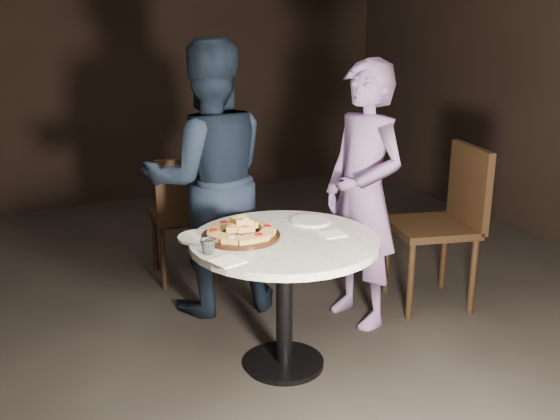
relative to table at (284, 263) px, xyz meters
name	(u,v)px	position (x,y,z in m)	size (l,w,h in m)	color
floor	(253,364)	(-0.14, 0.08, -0.58)	(7.00, 7.00, 0.00)	black
table	(284,263)	(0.00, 0.00, 0.00)	(1.07, 1.07, 0.71)	black
serving_board	(241,236)	(-0.19, 0.10, 0.14)	(0.39, 0.39, 0.02)	black
focaccia_pile	(241,229)	(-0.19, 0.10, 0.18)	(0.35, 0.34, 0.09)	tan
plate_left	(200,237)	(-0.38, 0.18, 0.14)	(0.22, 0.22, 0.01)	white
plate_right	(311,221)	(0.24, 0.17, 0.14)	(0.21, 0.21, 0.01)	white
water_glass	(208,247)	(-0.41, -0.04, 0.17)	(0.07, 0.07, 0.07)	silver
napkin_near	(227,261)	(-0.38, -0.18, 0.13)	(0.13, 0.13, 0.01)	white
napkin_far	(332,234)	(0.24, -0.06, 0.13)	(0.12, 0.12, 0.01)	white
chair_far	(185,210)	(-0.09, 1.30, -0.06)	(0.47, 0.48, 0.89)	black
chair_right	(448,214)	(1.27, 0.26, 0.01)	(0.60, 0.58, 1.01)	black
diner_navy	(209,180)	(-0.08, 0.84, 0.25)	(0.80, 0.62, 1.65)	black
diner_teal	(363,196)	(0.65, 0.29, 0.20)	(0.56, 0.37, 1.54)	slate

